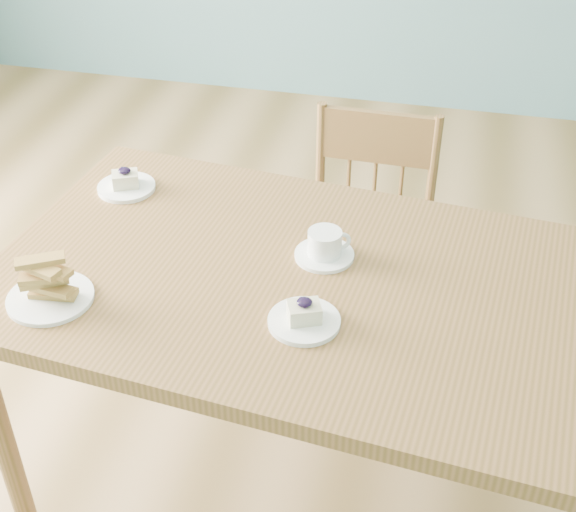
{
  "coord_description": "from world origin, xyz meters",
  "views": [
    {
      "loc": [
        0.37,
        -1.6,
        1.9
      ],
      "look_at": [
        0.03,
        -0.13,
        0.81
      ],
      "focal_mm": 50.0,
      "sensor_mm": 36.0,
      "label": 1
    }
  ],
  "objects_px": {
    "dining_table": "(314,307)",
    "cheesecake_plate_near": "(304,317)",
    "dining_chair": "(365,248)",
    "cheesecake_plate_far": "(126,184)",
    "biscotti_plate": "(48,286)",
    "coffee_cup": "(325,246)"
  },
  "relations": [
    {
      "from": "dining_table",
      "to": "cheesecake_plate_far",
      "type": "height_order",
      "value": "cheesecake_plate_far"
    },
    {
      "from": "dining_chair",
      "to": "cheesecake_plate_far",
      "type": "distance_m",
      "value": 0.8
    },
    {
      "from": "dining_chair",
      "to": "biscotti_plate",
      "type": "xyz_separation_m",
      "value": [
        -0.59,
        -0.85,
        0.4
      ]
    },
    {
      "from": "dining_table",
      "to": "coffee_cup",
      "type": "bearing_deg",
      "value": 93.31
    },
    {
      "from": "biscotti_plate",
      "to": "coffee_cup",
      "type": "bearing_deg",
      "value": 27.91
    },
    {
      "from": "cheesecake_plate_near",
      "to": "coffee_cup",
      "type": "relative_size",
      "value": 1.1
    },
    {
      "from": "cheesecake_plate_near",
      "to": "cheesecake_plate_far",
      "type": "xyz_separation_m",
      "value": [
        -0.58,
        0.43,
        -0.0
      ]
    },
    {
      "from": "dining_table",
      "to": "biscotti_plate",
      "type": "relative_size",
      "value": 8.22
    },
    {
      "from": "cheesecake_plate_far",
      "to": "biscotti_plate",
      "type": "distance_m",
      "value": 0.48
    },
    {
      "from": "dining_table",
      "to": "coffee_cup",
      "type": "height_order",
      "value": "coffee_cup"
    },
    {
      "from": "cheesecake_plate_near",
      "to": "biscotti_plate",
      "type": "relative_size",
      "value": 0.82
    },
    {
      "from": "cheesecake_plate_near",
      "to": "cheesecake_plate_far",
      "type": "distance_m",
      "value": 0.72
    },
    {
      "from": "dining_table",
      "to": "dining_chair",
      "type": "distance_m",
      "value": 0.71
    },
    {
      "from": "biscotti_plate",
      "to": "dining_chair",
      "type": "bearing_deg",
      "value": 55.46
    },
    {
      "from": "cheesecake_plate_near",
      "to": "biscotti_plate",
      "type": "bearing_deg",
      "value": -175.04
    },
    {
      "from": "dining_table",
      "to": "cheesecake_plate_near",
      "type": "xyz_separation_m",
      "value": [
        0.01,
        -0.15,
        0.1
      ]
    },
    {
      "from": "dining_chair",
      "to": "cheesecake_plate_far",
      "type": "relative_size",
      "value": 5.58
    },
    {
      "from": "coffee_cup",
      "to": "dining_chair",
      "type": "bearing_deg",
      "value": 63.79
    },
    {
      "from": "dining_table",
      "to": "biscotti_plate",
      "type": "bearing_deg",
      "value": -154.11
    },
    {
      "from": "dining_chair",
      "to": "cheesecake_plate_near",
      "type": "bearing_deg",
      "value": -90.75
    },
    {
      "from": "cheesecake_plate_near",
      "to": "dining_chair",
      "type": "bearing_deg",
      "value": 88.01
    },
    {
      "from": "dining_table",
      "to": "cheesecake_plate_near",
      "type": "relative_size",
      "value": 10.08
    }
  ]
}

